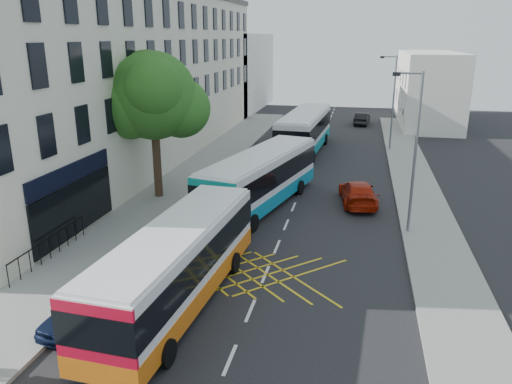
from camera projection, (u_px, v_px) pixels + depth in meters
The scene contains 18 objects.
ground at pixel (230, 360), 15.64m from camera, with size 120.00×120.00×0.00m, color black.
pavement_left at pixel (159, 197), 31.29m from camera, with size 5.00×70.00×0.15m, color gray.
pavement_right at pixel (425, 214), 28.18m from camera, with size 3.00×70.00×0.15m, color gray.
terrace_main at pixel (135, 75), 39.23m from camera, with size 8.30×45.00×13.50m.
terrace_far at pixel (232, 72), 68.26m from camera, with size 8.00×20.00×10.00m, color silver.
building_right at pixel (428, 88), 57.15m from camera, with size 6.00×18.00×8.00m, color silver.
street_tree at pixel (153, 97), 29.40m from camera, with size 6.30×5.70×8.80m.
lamp_near at pixel (414, 146), 24.27m from camera, with size 1.45×0.15×8.00m.
lamp_far at pixel (392, 98), 42.95m from camera, with size 1.45×0.15×8.00m.
railings at pixel (50, 247), 22.27m from camera, with size 0.08×5.60×1.14m, color black, non-canonical shape.
bus_near at pixel (177, 264), 18.54m from camera, with size 3.28×11.06×3.07m.
bus_mid at pixel (261, 179), 29.25m from camera, with size 5.26×11.83×3.24m.
bus_far at pixel (305, 131), 43.31m from camera, with size 3.64×12.50×3.47m.
parked_car_blue at pixel (81, 308), 17.43m from camera, with size 1.44×3.57×1.22m, color #0D1937.
parked_car_silver at pixel (132, 274), 19.69m from camera, with size 1.58×4.52×1.49m, color #B5B8BE.
red_hatchback at pixel (358, 193), 30.01m from camera, with size 1.97×4.84×1.40m, color #A21A06.
distant_car_grey at pixel (306, 121), 56.20m from camera, with size 1.95×4.22×1.17m, color #383A3F.
distant_car_dark at pixel (362, 119), 56.98m from camera, with size 1.45×4.16×1.37m, color black.
Camera 1 is at (3.53, -12.90, 9.71)m, focal length 35.00 mm.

